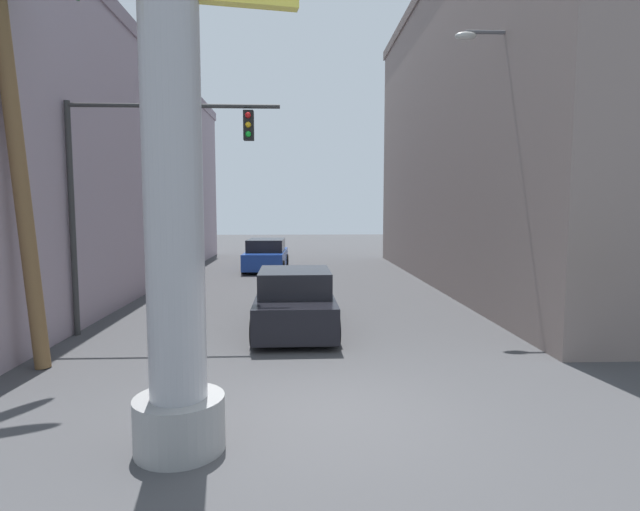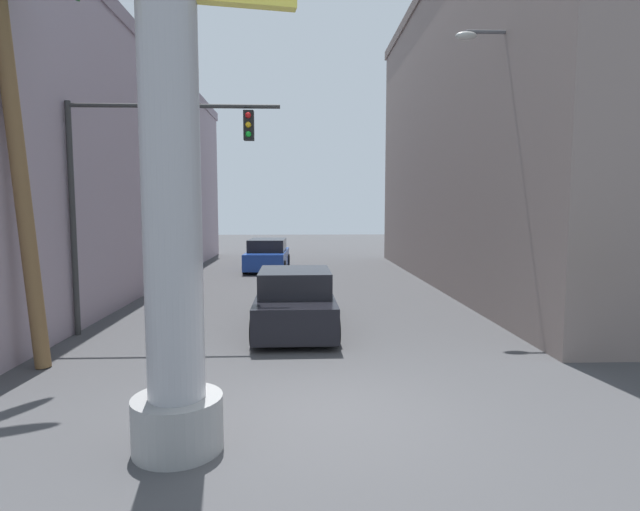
{
  "view_description": "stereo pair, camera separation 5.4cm",
  "coord_description": "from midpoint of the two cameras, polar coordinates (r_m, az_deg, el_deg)",
  "views": [
    {
      "loc": [
        -0.5,
        -7.22,
        3.1
      ],
      "look_at": [
        0.0,
        4.5,
        1.99
      ],
      "focal_mm": 28.0,
      "sensor_mm": 36.0,
      "label": 1
    },
    {
      "loc": [
        -0.45,
        -7.23,
        3.1
      ],
      "look_at": [
        0.0,
        4.5,
        1.99
      ],
      "focal_mm": 28.0,
      "sensor_mm": 36.0,
      "label": 2
    }
  ],
  "objects": [
    {
      "name": "fire_hydrant",
      "position": [
        12.05,
        26.87,
        -8.36
      ],
      "size": [
        0.22,
        0.22,
        0.72
      ],
      "color": "red",
      "rests_on": "ground"
    },
    {
      "name": "building_left",
      "position": [
        22.55,
        -25.2,
        9.02
      ],
      "size": [
        6.15,
        27.13,
        9.43
      ],
      "color": "#9E8C99",
      "rests_on": "ground"
    },
    {
      "name": "ground_plane",
      "position": [
        17.51,
        -0.86,
        -4.8
      ],
      "size": [
        84.3,
        84.3,
        0.0
      ],
      "primitive_type": "plane",
      "color": "#424244"
    },
    {
      "name": "neon_sign_pole",
      "position": [
        6.79,
        -17.1,
        23.99
      ],
      "size": [
        3.07,
        1.15,
        11.23
      ],
      "color": "#9E9EA3",
      "rests_on": "ground"
    },
    {
      "name": "palm_tree_near_left",
      "position": [
        11.23,
        -32.05,
        16.06
      ],
      "size": [
        3.13,
        3.12,
        8.02
      ],
      "color": "brown",
      "rests_on": "ground"
    },
    {
      "name": "traffic_light_mast",
      "position": [
        12.9,
        -20.26,
        9.05
      ],
      "size": [
        5.08,
        0.32,
        5.63
      ],
      "color": "#333333",
      "rests_on": "ground"
    },
    {
      "name": "car_lead",
      "position": [
        13.0,
        -3.03,
        -5.23
      ],
      "size": [
        2.09,
        4.98,
        1.56
      ],
      "color": "black",
      "rests_on": "ground"
    },
    {
      "name": "building_right",
      "position": [
        22.71,
        23.08,
        13.14
      ],
      "size": [
        8.72,
        21.97,
        12.63
      ],
      "color": "slate",
      "rests_on": "ground"
    },
    {
      "name": "palm_tree_mid_right",
      "position": [
        19.66,
        17.12,
        13.17
      ],
      "size": [
        2.72,
        2.85,
        9.33
      ],
      "color": "brown",
      "rests_on": "ground"
    },
    {
      "name": "pedestrian_far_left",
      "position": [
        21.75,
        -15.52,
        -0.47
      ],
      "size": [
        0.46,
        0.46,
        1.64
      ],
      "color": "#1E233F",
      "rests_on": "ground"
    },
    {
      "name": "street_lamp",
      "position": [
        14.46,
        22.81,
        11.12
      ],
      "size": [
        2.53,
        0.28,
        7.74
      ],
      "color": "#59595E",
      "rests_on": "ground"
    },
    {
      "name": "car_far",
      "position": [
        25.43,
        -6.21,
        0.04
      ],
      "size": [
        2.17,
        4.79,
        1.56
      ],
      "color": "black",
      "rests_on": "ground"
    }
  ]
}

